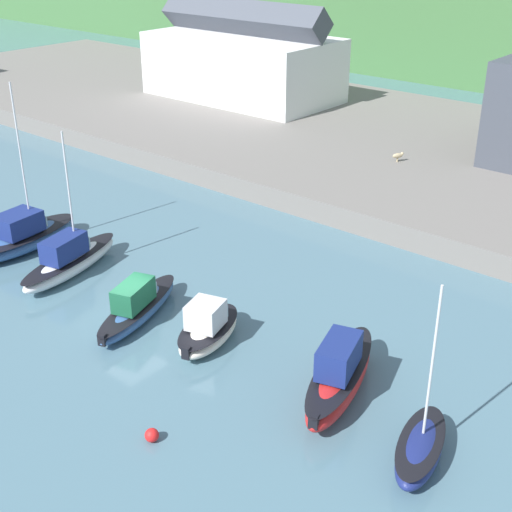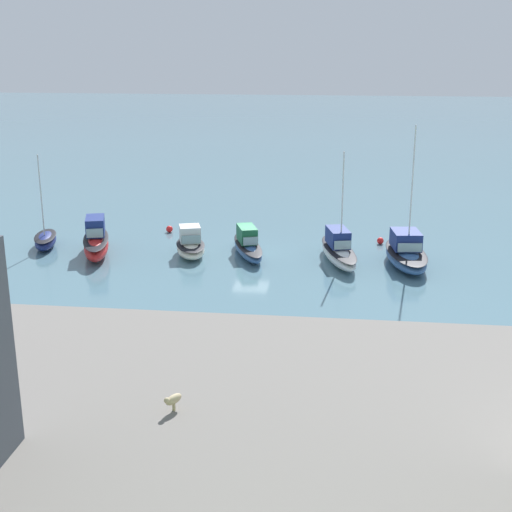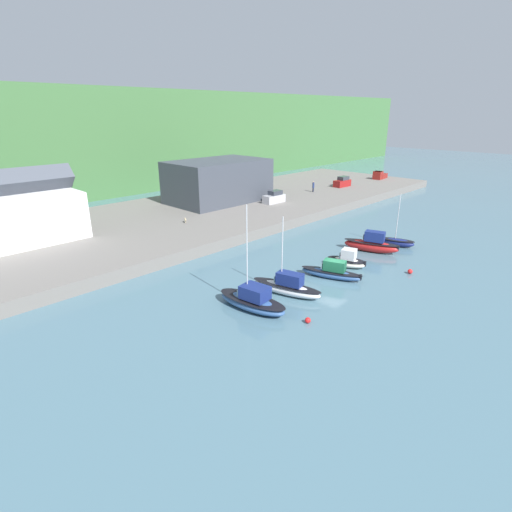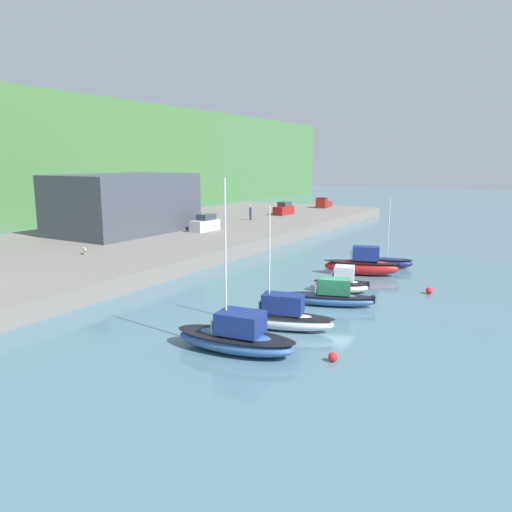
{
  "view_description": "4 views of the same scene",
  "coord_description": "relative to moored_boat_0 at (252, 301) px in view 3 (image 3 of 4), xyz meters",
  "views": [
    {
      "loc": [
        23.43,
        -18.39,
        17.52
      ],
      "look_at": [
        3.02,
        5.76,
        2.26
      ],
      "focal_mm": 50.0,
      "sensor_mm": 36.0,
      "label": 1
    },
    {
      "loc": [
        -6.22,
        48.51,
        14.51
      ],
      "look_at": [
        -1.3,
        7.74,
        2.17
      ],
      "focal_mm": 50.0,
      "sensor_mm": 36.0,
      "label": 2
    },
    {
      "loc": [
        -33.6,
        -21.18,
        16.8
      ],
      "look_at": [
        -3.62,
        7.96,
        1.57
      ],
      "focal_mm": 28.0,
      "sensor_mm": 36.0,
      "label": 3
    },
    {
      "loc": [
        -32.58,
        -12.72,
        10.39
      ],
      "look_at": [
        2.77,
        8.19,
        2.48
      ],
      "focal_mm": 35.0,
      "sensor_mm": 36.0,
      "label": 4
    }
  ],
  "objects": [
    {
      "name": "ground_plane",
      "position": [
        10.76,
        -1.47,
        -0.84
      ],
      "size": [
        320.0,
        320.0,
        0.0
      ],
      "primitive_type": "plane",
      "color": "slate"
    },
    {
      "name": "hillside_backdrop",
      "position": [
        10.76,
        80.04,
        9.82
      ],
      "size": [
        240.0,
        51.11,
        21.32
      ],
      "color": "#42703D",
      "rests_on": "ground_plane"
    },
    {
      "name": "quay_promenade",
      "position": [
        10.76,
        28.98,
        -0.12
      ],
      "size": [
        123.66,
        29.9,
        1.45
      ],
      "color": "slate",
      "rests_on": "ground_plane"
    },
    {
      "name": "yacht_club_building",
      "position": [
        23.67,
        31.94,
        4.22
      ],
      "size": [
        17.27,
        10.93,
        7.24
      ],
      "color": "#3D424C",
      "rests_on": "quay_promenade"
    },
    {
      "name": "moored_boat_0",
      "position": [
        0.0,
        0.0,
        0.0
      ],
      "size": [
        3.32,
        7.32,
        9.5
      ],
      "rotation": [
        0.0,
        0.0,
        0.12
      ],
      "color": "#33568E",
      "rests_on": "ground_plane"
    },
    {
      "name": "moored_boat_1",
      "position": [
        4.53,
        -0.22,
        -0.02
      ],
      "size": [
        3.44,
        7.46,
        7.71
      ],
      "rotation": [
        0.0,
        0.0,
        0.24
      ],
      "color": "silver",
      "rests_on": "ground_plane"
    },
    {
      "name": "moored_boat_2",
      "position": [
        10.95,
        -1.08,
        -0.13
      ],
      "size": [
        3.59,
        6.78,
        2.03
      ],
      "rotation": [
        0.0,
        0.0,
        0.32
      ],
      "color": "#33568E",
      "rests_on": "ground_plane"
    },
    {
      "name": "moored_boat_3",
      "position": [
        14.94,
        -0.42,
        -0.09
      ],
      "size": [
        3.17,
        4.82,
        2.14
      ],
      "rotation": [
        0.0,
        0.0,
        0.29
      ],
      "color": "white",
      "rests_on": "ground_plane"
    },
    {
      "name": "moored_boat_4",
      "position": [
        21.62,
        0.17,
        0.14
      ],
      "size": [
        3.7,
        7.12,
        2.69
      ],
      "rotation": [
        0.0,
        0.0,
        0.3
      ],
      "color": "red",
      "rests_on": "ground_plane"
    },
    {
      "name": "moored_boat_5",
      "position": [
        25.96,
        -1.19,
        -0.26
      ],
      "size": [
        2.63,
        4.58,
        6.92
      ],
      "rotation": [
        0.0,
        0.0,
        0.28
      ],
      "color": "navy",
      "rests_on": "ground_plane"
    },
    {
      "name": "parked_car_1",
      "position": [
        51.89,
        24.03,
        1.52
      ],
      "size": [
        4.27,
        1.96,
        2.16
      ],
      "rotation": [
        0.0,
        0.0,
        1.53
      ],
      "color": "maroon",
      "rests_on": "quay_promenade"
    },
    {
      "name": "parked_car_2",
      "position": [
        29.56,
        23.79,
        1.52
      ],
      "size": [
        4.26,
        1.94,
        2.16
      ],
      "rotation": [
        0.0,
        0.0,
        1.54
      ],
      "color": "#B7B7BC",
      "rests_on": "quay_promenade"
    },
    {
      "name": "pickup_truck_0",
      "position": [
        67.09,
        23.39,
        1.43
      ],
      "size": [
        4.91,
        2.45,
        1.9
      ],
      "rotation": [
        0.0,
        0.0,
        1.68
      ],
      "color": "maroon",
      "rests_on": "quay_promenade"
    },
    {
      "name": "person_on_quay",
      "position": [
        42.56,
        24.85,
        1.71
      ],
      "size": [
        0.4,
        0.4,
        2.14
      ],
      "color": "#232838",
      "rests_on": "quay_promenade"
    },
    {
      "name": "dog_on_quay",
      "position": [
        10.4,
        24.03,
        1.06
      ],
      "size": [
        0.66,
        0.85,
        0.68
      ],
      "rotation": [
        0.0,
        0.0,
        5.77
      ],
      "color": "tan",
      "rests_on": "quay_promenade"
    },
    {
      "name": "mooring_buoy_0",
      "position": [
        1.44,
        -5.12,
        -0.59
      ],
      "size": [
        0.5,
        0.5,
        0.5
      ],
      "color": "red",
      "rests_on": "ground_plane"
    },
    {
      "name": "mooring_buoy_1",
      "position": [
        17.95,
        -6.56,
        -0.58
      ],
      "size": [
        0.53,
        0.53,
        0.53
      ],
      "color": "red",
      "rests_on": "ground_plane"
    }
  ]
}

